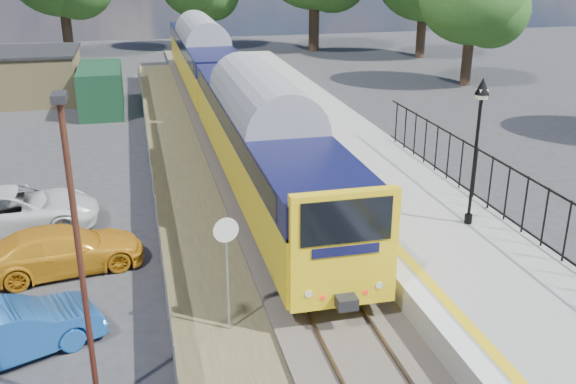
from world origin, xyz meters
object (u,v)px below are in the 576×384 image
object	(u,v)px
victorian_lamp_north	(479,118)
car_blue	(11,332)
speed_sign	(227,254)
train	(224,83)
car_white	(13,211)
car_yellow	(62,250)
carpark_lamp	(78,242)

from	to	relation	value
victorian_lamp_north	car_blue	size ratio (longest dim) A/B	1.11
speed_sign	victorian_lamp_north	bearing A→B (deg)	11.18
train	car_white	size ratio (longest dim) A/B	7.34
car_blue	car_white	distance (m)	7.62
train	speed_sign	distance (m)	19.95
victorian_lamp_north	car_yellow	distance (m)	12.93
victorian_lamp_north	train	distance (m)	17.75
car_yellow	carpark_lamp	bearing A→B (deg)	179.79
car_yellow	car_white	world-z (taller)	car_white
train	car_white	xyz separation A→B (m)	(-8.88, -12.08, -1.57)
car_yellow	train	bearing A→B (deg)	-35.11
speed_sign	car_yellow	world-z (taller)	speed_sign
train	car_blue	distance (m)	21.19
speed_sign	car_white	bearing A→B (deg)	119.72
speed_sign	carpark_lamp	bearing A→B (deg)	-153.43
victorian_lamp_north	car_white	distance (m)	15.36
train	car_yellow	distance (m)	16.98
train	car_blue	size ratio (longest dim) A/B	9.89
speed_sign	car_white	xyz separation A→B (m)	(-6.13, 7.69, -1.38)
speed_sign	carpark_lamp	xyz separation A→B (m)	(-3.09, -2.20, 1.67)
train	car_white	world-z (taller)	train
car_yellow	car_white	distance (m)	3.78
car_blue	train	bearing A→B (deg)	-45.49
victorian_lamp_north	speed_sign	world-z (taller)	victorian_lamp_north
victorian_lamp_north	car_blue	xyz separation A→B (m)	(-13.12, -2.80, -3.62)
train	car_yellow	size ratio (longest dim) A/B	8.72
carpark_lamp	car_white	xyz separation A→B (m)	(-3.04, 9.88, -3.05)
carpark_lamp	car_white	bearing A→B (deg)	107.12
car_white	carpark_lamp	bearing A→B (deg)	-167.44
victorian_lamp_north	car_yellow	bearing A→B (deg)	173.28
speed_sign	car_blue	world-z (taller)	speed_sign
victorian_lamp_north	carpark_lamp	world-z (taller)	carpark_lamp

